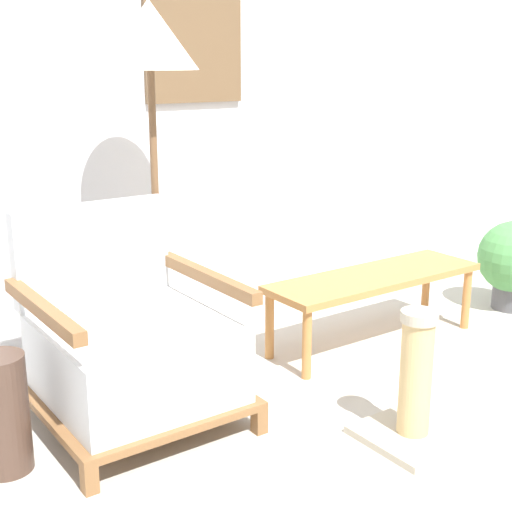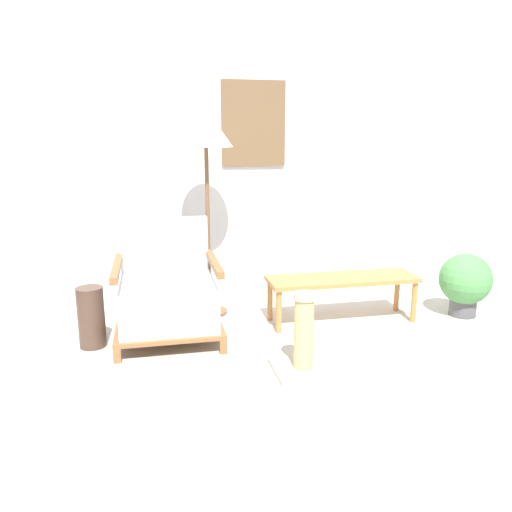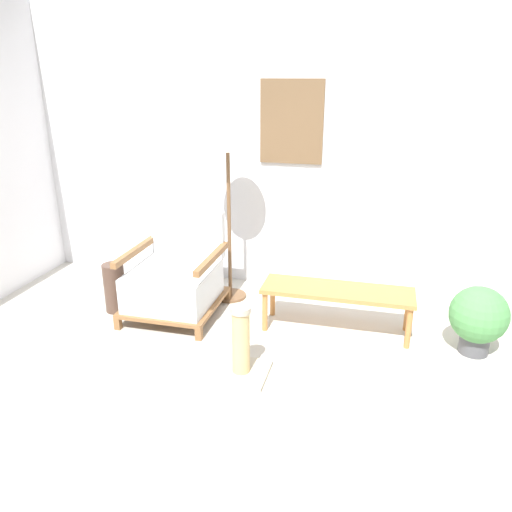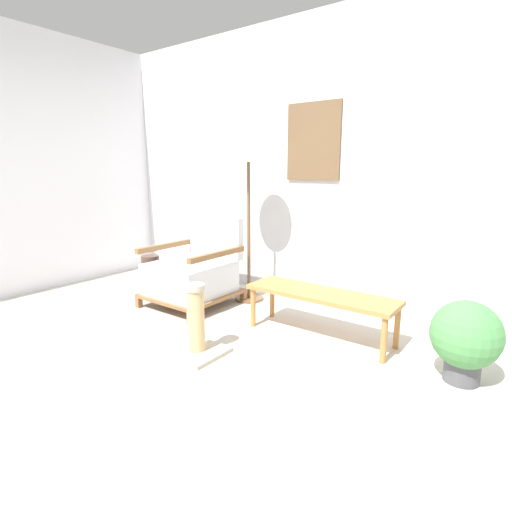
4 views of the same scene
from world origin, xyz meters
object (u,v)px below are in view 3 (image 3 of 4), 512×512
object	(u,v)px
floor_lamp	(228,141)
vase	(115,288)
potted_plant	(478,317)
armchair	(175,280)
scratching_post	(241,351)
coffee_table	(337,294)

from	to	relation	value
floor_lamp	vase	bearing A→B (deg)	-149.97
floor_lamp	potted_plant	world-z (taller)	floor_lamp
armchair	scratching_post	world-z (taller)	armchair
floor_lamp	scratching_post	bearing A→B (deg)	-69.54
armchair	vase	xyz separation A→B (m)	(-0.53, -0.09, -0.09)
coffee_table	scratching_post	world-z (taller)	scratching_post
armchair	potted_plant	size ratio (longest dim) A/B	1.60
coffee_table	vase	distance (m)	1.90
armchair	coffee_table	world-z (taller)	armchair
vase	floor_lamp	bearing A→B (deg)	30.03
armchair	vase	size ratio (longest dim) A/B	1.93
scratching_post	floor_lamp	bearing A→B (deg)	110.46
coffee_table	potted_plant	world-z (taller)	potted_plant
coffee_table	armchair	bearing A→B (deg)	-178.91
potted_plant	scratching_post	world-z (taller)	potted_plant
armchair	scratching_post	size ratio (longest dim) A/B	1.61
armchair	potted_plant	bearing A→B (deg)	-1.47
armchair	floor_lamp	xyz separation A→B (m)	(0.35, 0.42, 1.12)
coffee_table	scratching_post	distance (m)	0.98
armchair	potted_plant	world-z (taller)	armchair
floor_lamp	coffee_table	bearing A→B (deg)	-21.49
vase	potted_plant	distance (m)	2.92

